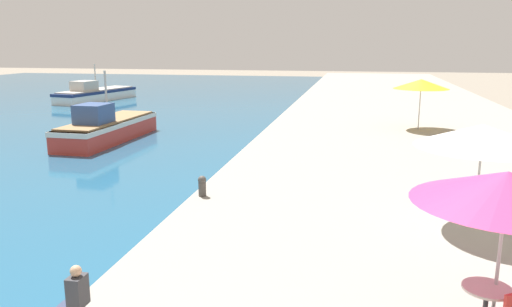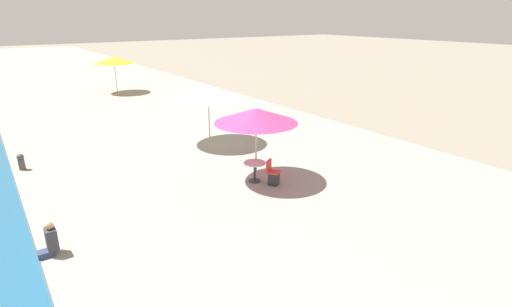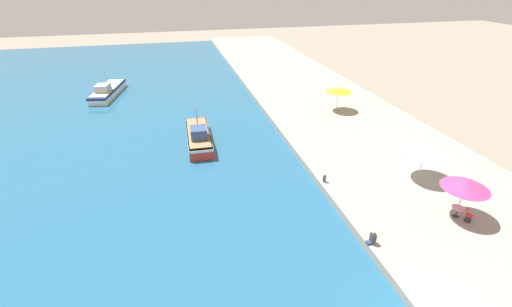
{
  "view_description": "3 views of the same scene",
  "coord_description": "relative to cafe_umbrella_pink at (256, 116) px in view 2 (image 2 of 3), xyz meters",
  "views": [
    {
      "loc": [
        5.0,
        -1.2,
        5.33
      ],
      "look_at": [
        1.5,
        16.01,
        1.45
      ],
      "focal_mm": 35.0,
      "sensor_mm": 36.0,
      "label": 1
    },
    {
      "loc": [
        -0.43,
        -4.17,
        6.45
      ],
      "look_at": [
        7.41,
        7.13,
        1.65
      ],
      "focal_mm": 28.0,
      "sensor_mm": 36.0,
      "label": 2
    },
    {
      "loc": [
        -10.43,
        -7.73,
        15.34
      ],
      "look_at": [
        -4.0,
        18.0,
        1.25
      ],
      "focal_mm": 24.0,
      "sensor_mm": 36.0,
      "label": 3
    }
  ],
  "objects": [
    {
      "name": "quay_promenade",
      "position": [
        0.59,
        29.87,
        -2.75
      ],
      "size": [
        16.0,
        90.0,
        0.65
      ],
      "color": "gray",
      "rests_on": "ground_plane"
    },
    {
      "name": "cafe_umbrella_striped",
      "position": [
        1.01,
        20.59,
        0.08
      ],
      "size": [
        3.03,
        3.03,
        2.77
      ],
      "color": "#B7B7B7",
      "rests_on": "quay_promenade"
    },
    {
      "name": "cafe_table",
      "position": [
        -0.17,
        -0.16,
        -1.89
      ],
      "size": [
        0.8,
        0.8,
        0.74
      ],
      "color": "#333338",
      "rests_on": "quay_promenade"
    },
    {
      "name": "cafe_umbrella_pink",
      "position": [
        0.0,
        0.0,
        0.0
      ],
      "size": [
        3.0,
        3.0,
        2.69
      ],
      "color": "#B7B7B7",
      "rests_on": "quay_promenade"
    },
    {
      "name": "cafe_chair_left",
      "position": [
        0.21,
        -0.78,
        -2.1
      ],
      "size": [
        0.57,
        0.58,
        0.91
      ],
      "rotation": [
        0.0,
        0.0,
        3.69
      ],
      "color": "#2D2D33",
      "rests_on": "quay_promenade"
    },
    {
      "name": "mooring_bollard",
      "position": [
        -7.05,
        6.04,
        -2.08
      ],
      "size": [
        0.26,
        0.26,
        0.65
      ],
      "color": "#4C4742",
      "rests_on": "quay_promenade"
    },
    {
      "name": "person_at_quay",
      "position": [
        -7.11,
        -1.11,
        -2.02
      ],
      "size": [
        0.5,
        0.36,
        0.92
      ],
      "color": "#333D5B",
      "rests_on": "quay_promenade"
    },
    {
      "name": "cafe_umbrella_white",
      "position": [
        0.73,
        4.92,
        -0.02
      ],
      "size": [
        3.34,
        3.34,
        2.7
      ],
      "color": "#B7B7B7",
      "rests_on": "quay_promenade"
    }
  ]
}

